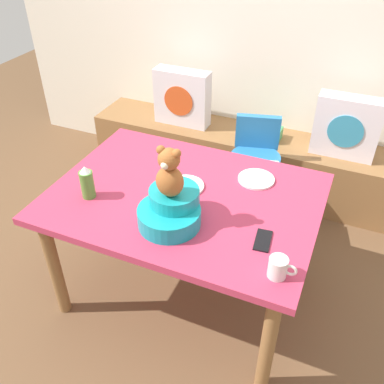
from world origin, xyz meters
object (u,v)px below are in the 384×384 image
at_px(dining_table, 185,209).
at_px(dinner_plate_near, 256,179).
at_px(coffee_mug, 278,268).
at_px(pillow_floral_right, 347,127).
at_px(book_stack, 268,133).
at_px(pillow_floral_left, 182,98).
at_px(cell_phone, 263,240).
at_px(highchair, 255,160).
at_px(infant_seat_teal, 171,210).
at_px(dinner_plate_far, 185,186).
at_px(teddy_bear, 169,173).
at_px(ketchup_bottle, 87,183).

xyz_separation_m(dining_table, dinner_plate_near, (0.31, 0.28, 0.10)).
height_order(dining_table, coffee_mug, coffee_mug).
height_order(pillow_floral_right, book_stack, pillow_floral_right).
bearing_deg(pillow_floral_left, cell_phone, -53.61).
xyz_separation_m(highchair, infant_seat_teal, (-0.13, -1.04, 0.29)).
distance_m(pillow_floral_right, dinner_plate_far, 1.37).
bearing_deg(book_stack, pillow_floral_right, -2.19).
relative_size(dining_table, coffee_mug, 11.52).
bearing_deg(pillow_floral_right, dinner_plate_near, -111.56).
xyz_separation_m(highchair, teddy_bear, (-0.13, -1.04, 0.50)).
xyz_separation_m(pillow_floral_left, highchair, (0.73, -0.42, -0.16)).
relative_size(pillow_floral_left, dinner_plate_far, 2.20).
height_order(book_stack, teddy_bear, teddy_bear).
distance_m(teddy_bear, cell_phone, 0.52).
distance_m(book_stack, cell_phone, 1.49).
relative_size(book_stack, highchair, 0.25).
bearing_deg(pillow_floral_right, highchair, -141.42).
relative_size(dining_table, ketchup_bottle, 7.47).
xyz_separation_m(pillow_floral_right, coffee_mug, (-0.10, -1.59, 0.11)).
bearing_deg(cell_phone, teddy_bear, 178.86).
height_order(dining_table, dinner_plate_far, dinner_plate_far).
relative_size(infant_seat_teal, teddy_bear, 1.32).
bearing_deg(infant_seat_teal, cell_phone, 5.22).
distance_m(pillow_floral_left, dinner_plate_near, 1.30).
xyz_separation_m(dining_table, highchair, (0.16, 0.82, -0.13)).
height_order(book_stack, highchair, highchair).
height_order(teddy_bear, dinner_plate_near, teddy_bear).
height_order(pillow_floral_left, dinner_plate_far, pillow_floral_left).
bearing_deg(dinner_plate_far, dinner_plate_near, 32.72).
distance_m(pillow_floral_left, pillow_floral_right, 1.25).
relative_size(dinner_plate_near, dinner_plate_far, 1.00).
bearing_deg(dinner_plate_near, pillow_floral_left, 132.54).
xyz_separation_m(dining_table, ketchup_bottle, (-0.45, -0.21, 0.18)).
distance_m(infant_seat_teal, ketchup_bottle, 0.48).
xyz_separation_m(ketchup_bottle, dinner_plate_near, (0.75, 0.48, -0.08)).
xyz_separation_m(teddy_bear, coffee_mug, (0.55, -0.14, -0.23)).
relative_size(highchair, coffee_mug, 6.58).
bearing_deg(dinner_plate_far, highchair, 76.14).
relative_size(ketchup_bottle, dinner_plate_far, 0.92).
height_order(book_stack, dinner_plate_far, dinner_plate_far).
bearing_deg(highchair, pillow_floral_left, 150.40).
distance_m(coffee_mug, cell_phone, 0.22).
bearing_deg(cell_phone, coffee_mug, -64.76).
xyz_separation_m(pillow_floral_right, book_stack, (-0.55, 0.02, -0.17)).
xyz_separation_m(pillow_floral_right, dining_table, (-0.68, -1.23, -0.03)).
bearing_deg(dining_table, teddy_bear, -82.49).
distance_m(infant_seat_teal, coffee_mug, 0.57).
xyz_separation_m(infant_seat_teal, dinner_plate_far, (-0.05, 0.29, -0.07)).
height_order(dining_table, ketchup_bottle, ketchup_bottle).
height_order(highchair, infant_seat_teal, infant_seat_teal).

